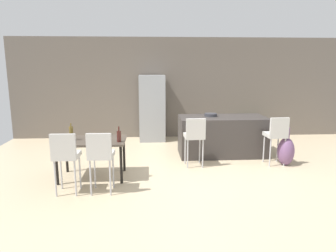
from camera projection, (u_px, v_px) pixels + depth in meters
name	position (u px, v px, depth m)	size (l,w,h in m)	color
ground_plane	(198.00, 167.00, 6.57)	(10.00, 10.00, 0.00)	#C6B28E
back_wall	(184.00, 88.00, 9.14)	(10.00, 0.12, 2.90)	#665B51
kitchen_island	(222.00, 136.00, 7.37)	(2.03, 0.94, 0.92)	#383330
bar_chair_left	(195.00, 134.00, 6.45)	(0.42, 0.42, 1.05)	beige
bar_chair_middle	(277.00, 133.00, 6.55)	(0.42, 0.42, 1.05)	beige
dining_table	(92.00, 144.00, 5.82)	(1.26, 0.81, 0.74)	#4C4238
dining_chair_near	(66.00, 154.00, 5.05)	(0.41, 0.41, 1.05)	beige
dining_chair_far	(101.00, 153.00, 5.08)	(0.42, 0.42, 1.05)	beige
wine_bottle_far	(71.00, 133.00, 5.75)	(0.07, 0.07, 0.32)	brown
wine_bottle_inner	(119.00, 136.00, 5.62)	(0.08, 0.08, 0.29)	#471E19
wine_glass_left	(106.00, 137.00, 5.48)	(0.07, 0.07, 0.17)	silver
refrigerator	(152.00, 108.00, 8.76)	(0.72, 0.68, 1.84)	#939699
fruit_bowl	(211.00, 115.00, 7.35)	(0.30, 0.30, 0.07)	#333338
floor_vase	(286.00, 151.00, 6.62)	(0.35, 0.35, 0.83)	#704C75
potted_plant	(253.00, 126.00, 9.04)	(0.41, 0.41, 0.61)	#38383D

